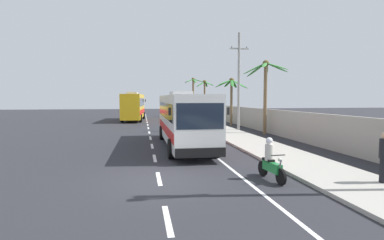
% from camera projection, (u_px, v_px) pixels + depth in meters
% --- Properties ---
extents(ground_plane, '(160.00, 160.00, 0.00)m').
position_uv_depth(ground_plane, '(159.00, 180.00, 11.44)').
color(ground_plane, '#28282D').
extents(sidewalk_kerb, '(3.20, 90.00, 0.14)m').
position_uv_depth(sidewalk_kerb, '(244.00, 139.00, 22.38)').
color(sidewalk_kerb, '#A8A399').
rests_on(sidewalk_kerb, ground).
extents(lane_markings, '(3.38, 71.00, 0.01)m').
position_uv_depth(lane_markings, '(173.00, 134.00, 26.33)').
color(lane_markings, white).
rests_on(lane_markings, ground).
extents(boundary_wall, '(0.24, 60.00, 2.15)m').
position_uv_depth(boundary_wall, '(270.00, 121.00, 26.87)').
color(boundary_wall, '#9E998E').
rests_on(boundary_wall, ground).
extents(coach_bus_foreground, '(2.91, 11.53, 3.57)m').
position_uv_depth(coach_bus_foreground, '(184.00, 118.00, 19.57)').
color(coach_bus_foreground, white).
rests_on(coach_bus_foreground, ground).
extents(coach_bus_far_lane, '(3.34, 10.74, 3.95)m').
position_uv_depth(coach_bus_far_lane, '(133.00, 106.00, 42.24)').
color(coach_bus_far_lane, gold).
rests_on(coach_bus_far_lane, ground).
extents(motorcycle_beside_bus, '(0.56, 1.96, 1.61)m').
position_uv_depth(motorcycle_beside_bus, '(271.00, 163.00, 11.49)').
color(motorcycle_beside_bus, black).
rests_on(motorcycle_beside_bus, ground).
extents(motorcycle_trailing, '(0.56, 1.96, 1.58)m').
position_uv_depth(motorcycle_trailing, '(191.00, 124.00, 28.71)').
color(motorcycle_trailing, black).
rests_on(motorcycle_trailing, ground).
extents(pedestrian_near_kerb, '(0.36, 0.36, 1.77)m').
position_uv_depth(pedestrian_near_kerb, '(208.00, 118.00, 31.19)').
color(pedestrian_near_kerb, '#2D7A47').
rests_on(pedestrian_near_kerb, sidewalk_kerb).
extents(pedestrian_far_walk, '(0.36, 0.36, 1.78)m').
position_uv_depth(pedestrian_far_walk, '(218.00, 119.00, 30.38)').
color(pedestrian_far_walk, red).
rests_on(pedestrian_far_walk, sidewalk_kerb).
extents(utility_pole_mid, '(1.81, 0.24, 9.22)m').
position_uv_depth(utility_pole_mid, '(239.00, 81.00, 28.44)').
color(utility_pole_mid, '#9E9E99').
rests_on(utility_pole_mid, ground).
extents(palm_nearest, '(2.73, 2.73, 5.82)m').
position_uv_depth(palm_nearest, '(205.00, 91.00, 44.64)').
color(palm_nearest, brown).
rests_on(palm_nearest, ground).
extents(palm_second, '(3.25, 3.37, 6.65)m').
position_uv_depth(palm_second, '(193.00, 90.00, 51.68)').
color(palm_second, brown).
rests_on(palm_second, ground).
extents(palm_third, '(3.85, 4.05, 5.48)m').
position_uv_depth(palm_third, '(231.00, 89.00, 34.85)').
color(palm_third, brown).
rests_on(palm_third, ground).
extents(palm_fourth, '(4.01, 3.87, 6.38)m').
position_uv_depth(palm_fourth, '(265.00, 80.00, 26.01)').
color(palm_fourth, brown).
rests_on(palm_fourth, ground).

